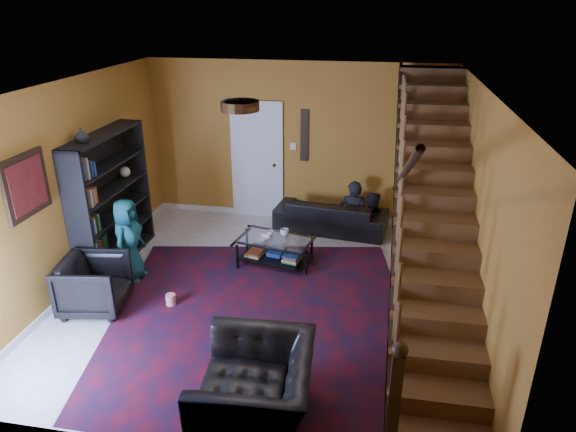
% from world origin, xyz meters
% --- Properties ---
extents(floor, '(5.50, 5.50, 0.00)m').
position_xyz_m(floor, '(0.00, 0.00, 0.00)').
color(floor, beige).
rests_on(floor, ground).
extents(room, '(5.50, 5.50, 5.50)m').
position_xyz_m(room, '(-1.33, 1.33, 0.05)').
color(room, '#B27627').
rests_on(room, ground).
extents(staircase, '(0.95, 5.02, 3.18)m').
position_xyz_m(staircase, '(2.12, -0.00, 1.40)').
color(staircase, brown).
rests_on(staircase, floor).
extents(bookshelf, '(0.35, 1.80, 2.00)m').
position_xyz_m(bookshelf, '(-2.40, 0.60, 0.96)').
color(bookshelf, black).
rests_on(bookshelf, floor).
extents(door, '(0.82, 0.05, 2.05)m').
position_xyz_m(door, '(-0.70, 2.73, 1.02)').
color(door, silver).
rests_on(door, floor).
extents(framed_picture, '(0.04, 0.74, 0.74)m').
position_xyz_m(framed_picture, '(-2.57, -0.90, 1.75)').
color(framed_picture, maroon).
rests_on(framed_picture, room).
extents(wall_hanging, '(0.14, 0.03, 0.90)m').
position_xyz_m(wall_hanging, '(0.15, 2.73, 1.55)').
color(wall_hanging, black).
rests_on(wall_hanging, room).
extents(ceiling_fixture, '(0.40, 0.40, 0.10)m').
position_xyz_m(ceiling_fixture, '(0.00, -0.80, 2.74)').
color(ceiling_fixture, '#3F2814').
rests_on(ceiling_fixture, room).
extents(rug, '(4.37, 4.81, 0.02)m').
position_xyz_m(rug, '(0.11, -0.68, 0.01)').
color(rug, '#490D18').
rests_on(rug, floor).
extents(sofa, '(1.98, 0.98, 0.56)m').
position_xyz_m(sofa, '(0.69, 2.30, 0.28)').
color(sofa, black).
rests_on(sofa, floor).
extents(armchair_left, '(0.90, 0.88, 0.72)m').
position_xyz_m(armchair_left, '(-2.05, -0.70, 0.36)').
color(armchair_left, black).
rests_on(armchair_left, floor).
extents(armchair_right, '(1.13, 1.27, 0.78)m').
position_xyz_m(armchair_right, '(0.45, -2.25, 0.39)').
color(armchair_right, black).
rests_on(armchair_right, floor).
extents(person_adult_a, '(0.50, 0.33, 1.36)m').
position_xyz_m(person_adult_a, '(1.07, 2.35, 0.23)').
color(person_adult_a, black).
rests_on(person_adult_a, sofa).
extents(person_adult_b, '(0.59, 0.47, 1.17)m').
position_xyz_m(person_adult_b, '(1.37, 2.35, 0.14)').
color(person_adult_b, black).
rests_on(person_adult_b, sofa).
extents(person_child, '(0.41, 0.61, 1.22)m').
position_xyz_m(person_child, '(-1.95, 0.11, 0.61)').
color(person_child, '#175659').
rests_on(person_child, armchair_left).
extents(coffee_table, '(1.21, 0.86, 0.42)m').
position_xyz_m(coffee_table, '(-0.01, 0.92, 0.24)').
color(coffee_table, black).
rests_on(coffee_table, floor).
extents(cup_a, '(0.16, 0.16, 0.10)m').
position_xyz_m(cup_a, '(0.11, 1.06, 0.47)').
color(cup_a, '#999999').
rests_on(cup_a, coffee_table).
extents(cup_b, '(0.13, 0.13, 0.09)m').
position_xyz_m(cup_b, '(-0.09, 0.99, 0.47)').
color(cup_b, '#999999').
rests_on(cup_b, coffee_table).
extents(bowl, '(0.27, 0.27, 0.05)m').
position_xyz_m(bowl, '(-0.18, 0.85, 0.44)').
color(bowl, '#999999').
rests_on(bowl, coffee_table).
extents(vase, '(0.18, 0.18, 0.19)m').
position_xyz_m(vase, '(-2.41, 0.10, 2.10)').
color(vase, '#999999').
rests_on(vase, bookshelf).
extents(popcorn_bucket, '(0.17, 0.17, 0.15)m').
position_xyz_m(popcorn_bucket, '(-1.13, -0.47, 0.09)').
color(popcorn_bucket, red).
rests_on(popcorn_bucket, rug).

